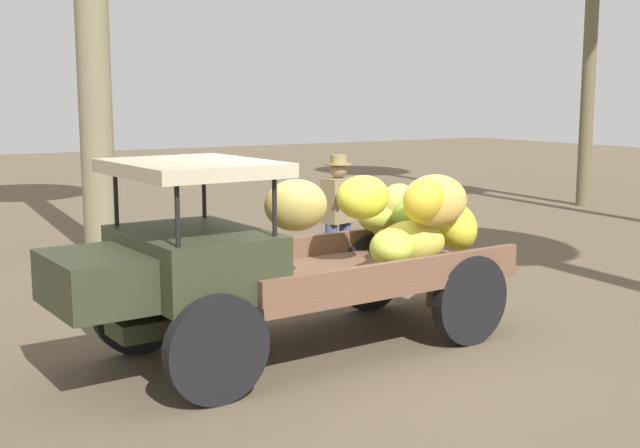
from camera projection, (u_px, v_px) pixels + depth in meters
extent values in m
plane|color=brown|center=(342.00, 346.00, 8.05)|extent=(60.00, 60.00, 0.00)
cube|color=#303522|center=(312.00, 298.00, 7.92)|extent=(4.01, 0.61, 0.16)
cylinder|color=black|center=(217.00, 350.00, 6.46)|extent=(0.90, 0.18, 0.90)
cylinder|color=black|center=(139.00, 307.00, 7.76)|extent=(0.90, 0.18, 0.90)
cylinder|color=black|center=(470.00, 300.00, 8.04)|extent=(0.90, 0.18, 0.90)
cylinder|color=black|center=(370.00, 272.00, 9.34)|extent=(0.90, 0.18, 0.90)
cube|color=brown|center=(349.00, 274.00, 8.15)|extent=(3.07, 1.84, 0.10)
cube|color=brown|center=(401.00, 272.00, 7.48)|extent=(3.00, 0.21, 0.22)
cube|color=brown|center=(304.00, 246.00, 8.77)|extent=(3.00, 0.21, 0.22)
cube|color=#303522|center=(194.00, 262.00, 7.14)|extent=(1.16, 1.56, 0.55)
cube|color=#303522|center=(94.00, 281.00, 6.64)|extent=(0.74, 1.09, 0.44)
cylinder|color=black|center=(177.00, 212.00, 6.28)|extent=(0.04, 0.04, 0.55)
cylinder|color=black|center=(116.00, 196.00, 7.33)|extent=(0.04, 0.04, 0.55)
cylinder|color=black|center=(275.00, 204.00, 6.78)|extent=(0.04, 0.04, 0.55)
cylinder|color=black|center=(204.00, 189.00, 7.83)|extent=(0.04, 0.04, 0.55)
cube|color=#B6AC8C|center=(191.00, 168.00, 7.01)|extent=(1.28, 1.57, 0.12)
ellipsoid|color=gold|center=(412.00, 242.00, 8.16)|extent=(0.80, 0.69, 0.51)
ellipsoid|color=#BACE43|center=(381.00, 215.00, 8.98)|extent=(0.72, 0.66, 0.41)
ellipsoid|color=gold|center=(390.00, 223.00, 9.06)|extent=(0.75, 0.71, 0.58)
ellipsoid|color=#BECE42|center=(392.00, 248.00, 7.91)|extent=(0.72, 0.72, 0.38)
ellipsoid|color=gold|center=(363.00, 197.00, 8.21)|extent=(0.59, 0.48, 0.48)
ellipsoid|color=tan|center=(296.00, 205.00, 7.48)|extent=(0.75, 0.73, 0.60)
ellipsoid|color=#C6B451|center=(399.00, 206.00, 8.91)|extent=(0.63, 0.63, 0.57)
ellipsoid|color=#91B83B|center=(415.00, 213.00, 8.62)|extent=(0.87, 0.83, 0.51)
ellipsoid|color=gold|center=(425.00, 201.00, 7.95)|extent=(0.67, 0.67, 0.56)
ellipsoid|color=gold|center=(435.00, 200.00, 8.02)|extent=(0.76, 0.58, 0.55)
ellipsoid|color=yellow|center=(457.00, 227.00, 8.42)|extent=(0.76, 0.76, 0.61)
cylinder|color=#474F75|center=(345.00, 255.00, 10.35)|extent=(0.15, 0.15, 0.88)
cylinder|color=#474F75|center=(331.00, 258.00, 10.16)|extent=(0.15, 0.15, 0.88)
cube|color=#887450|center=(338.00, 200.00, 10.14)|extent=(0.45, 0.34, 0.56)
cylinder|color=#887450|center=(350.00, 194.00, 10.14)|extent=(0.38, 0.32, 0.10)
cylinder|color=#887450|center=(339.00, 195.00, 9.99)|extent=(0.25, 0.41, 0.10)
sphere|color=#9A7A5B|center=(338.00, 169.00, 10.08)|extent=(0.22, 0.22, 0.22)
cylinder|color=olive|center=(338.00, 164.00, 10.07)|extent=(0.34, 0.34, 0.02)
cylinder|color=olive|center=(338.00, 159.00, 10.06)|extent=(0.20, 0.20, 0.10)
cube|color=olive|center=(449.00, 287.00, 9.69)|extent=(0.65, 0.61, 0.38)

